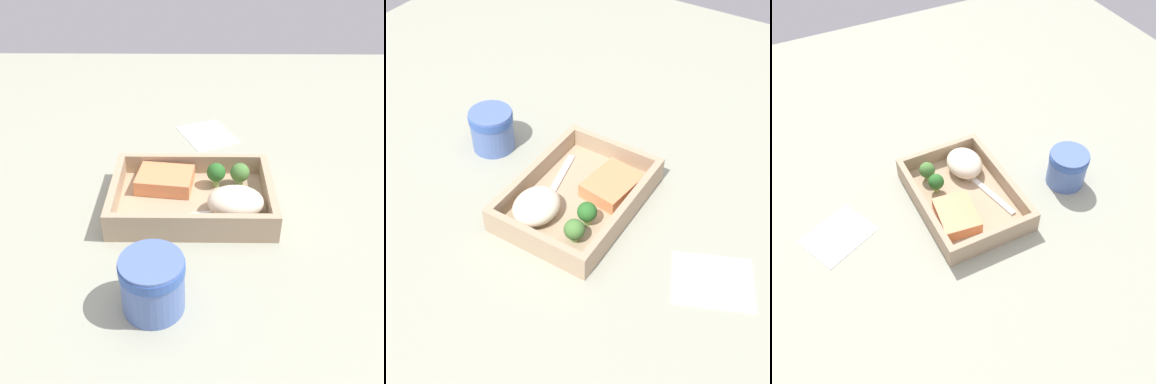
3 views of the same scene
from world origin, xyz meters
The scene contains 10 objects.
ground_plane centered at (0.00, 0.00, -1.00)cm, with size 160.00×160.00×2.00cm, color gray.
takeout_tray centered at (0.00, 0.00, 0.60)cm, with size 25.89×18.54×1.20cm, color tan.
tray_rim centered at (0.00, 0.00, 2.89)cm, with size 25.89×18.54×3.37cm.
salmon_fillet centered at (-4.57, 3.85, 2.49)cm, with size 9.16×7.11×2.57cm, color #E68552.
mashed_potatoes centered at (6.73, -3.51, 3.32)cm, with size 8.69×7.07×4.25cm, color beige.
broccoli_floret_1 centered at (4.00, 4.17, 3.74)cm, with size 3.17×3.17×4.25cm.
broccoli_floret_2 centered at (8.00, 4.39, 3.59)cm, with size 3.25×3.25×4.13cm.
fork centered at (0.44, -4.57, 1.42)cm, with size 15.77×5.10×0.44cm.
paper_cup centered at (-4.52, -21.34, 4.29)cm, with size 8.02×8.02×7.69cm.
receipt_slip centered at (3.03, 25.07, 0.12)cm, with size 9.53×11.78×0.24cm, color white.
Camera 1 is at (0.65, -59.56, 43.62)cm, focal length 42.00 mm.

